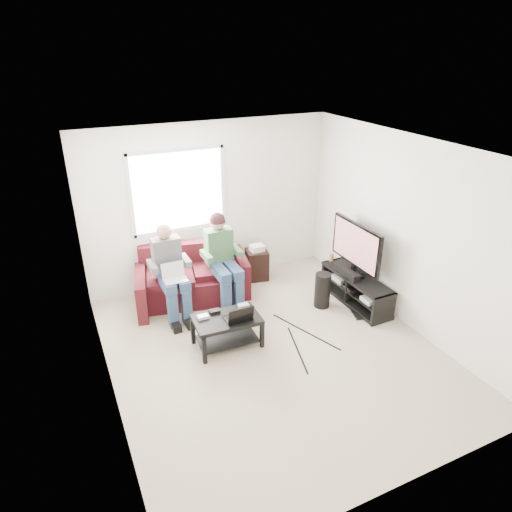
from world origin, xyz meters
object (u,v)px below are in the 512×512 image
object	(u,v)px
sofa	(192,279)
subwoofer	(322,290)
tv	(356,246)
tv_stand	(356,291)
coffee_table	(227,325)
end_table	(257,263)

from	to	relation	value
sofa	subwoofer	world-z (taller)	sofa
sofa	tv	distance (m)	2.53
tv_stand	subwoofer	bearing A→B (deg)	167.13
tv_stand	subwoofer	world-z (taller)	subwoofer
sofa	coffee_table	world-z (taller)	sofa
sofa	tv_stand	bearing A→B (deg)	-28.63
tv_stand	subwoofer	size ratio (longest dim) A/B	2.48
tv	tv_stand	bearing A→B (deg)	-88.53
sofa	coffee_table	xyz separation A→B (m)	(0.02, -1.39, 0.00)
subwoofer	coffee_table	bearing A→B (deg)	-169.43
coffee_table	subwoofer	world-z (taller)	subwoofer
end_table	subwoofer	bearing A→B (deg)	-67.62
coffee_table	tv	bearing A→B (deg)	7.57
coffee_table	end_table	bearing A→B (deg)	53.11
coffee_table	tv	world-z (taller)	tv
tv	subwoofer	xyz separation A→B (m)	(-0.52, 0.02, -0.63)
sofa	subwoofer	bearing A→B (deg)	-32.82
subwoofer	end_table	world-z (taller)	end_table
sofa	tv	xyz separation A→B (m)	(2.20, -1.10, 0.60)
coffee_table	subwoofer	size ratio (longest dim) A/B	1.63
tv_stand	sofa	bearing A→B (deg)	151.37
subwoofer	end_table	size ratio (longest dim) A/B	0.89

